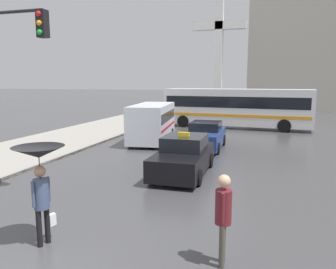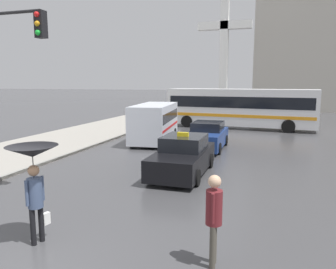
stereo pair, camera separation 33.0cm
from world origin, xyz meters
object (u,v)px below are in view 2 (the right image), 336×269
(ambulance_van, at_px, (155,121))
(pedestrian_man, at_px, (214,212))
(monument_cross, at_px, (224,45))
(pedestrian_with_umbrella, at_px, (33,165))
(sedan_red, at_px, (207,136))
(city_bus, at_px, (240,106))
(taxi, at_px, (183,157))

(ambulance_van, xyz_separation_m, pedestrian_man, (5.82, -12.73, -0.15))
(pedestrian_man, relative_size, monument_cross, 0.13)
(ambulance_van, relative_size, monument_cross, 0.40)
(pedestrian_with_umbrella, relative_size, monument_cross, 0.16)
(ambulance_van, distance_m, pedestrian_with_umbrella, 13.16)
(ambulance_van, bearing_deg, sedan_red, 153.64)
(city_bus, bearing_deg, taxi, -178.09)
(sedan_red, xyz_separation_m, city_bus, (0.92, 8.95, 1.04))
(taxi, height_order, sedan_red, taxi)
(sedan_red, distance_m, ambulance_van, 3.75)
(monument_cross, bearing_deg, city_bus, -75.91)
(taxi, distance_m, pedestrian_with_umbrella, 6.83)
(sedan_red, height_order, pedestrian_man, pedestrian_man)
(city_bus, distance_m, monument_cross, 14.49)
(pedestrian_man, distance_m, monument_cross, 34.17)
(city_bus, distance_m, pedestrian_with_umbrella, 20.91)
(monument_cross, bearing_deg, taxi, -85.10)
(sedan_red, relative_size, city_bus, 0.35)
(pedestrian_with_umbrella, bearing_deg, ambulance_van, 21.44)
(taxi, relative_size, pedestrian_man, 2.32)
(sedan_red, distance_m, pedestrian_man, 11.76)
(taxi, xyz_separation_m, sedan_red, (-0.04, 5.27, -0.02))
(sedan_red, bearing_deg, taxi, 90.46)
(pedestrian_with_umbrella, bearing_deg, city_bus, 6.26)
(sedan_red, relative_size, pedestrian_man, 2.18)
(city_bus, distance_m, pedestrian_man, 20.53)
(ambulance_van, bearing_deg, taxi, 111.41)
(pedestrian_man, bearing_deg, ambulance_van, -158.26)
(pedestrian_with_umbrella, height_order, pedestrian_man, pedestrian_with_umbrella)
(taxi, height_order, ambulance_van, ambulance_van)
(sedan_red, xyz_separation_m, ambulance_van, (-3.50, 1.21, 0.59))
(city_bus, bearing_deg, pedestrian_man, -170.63)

